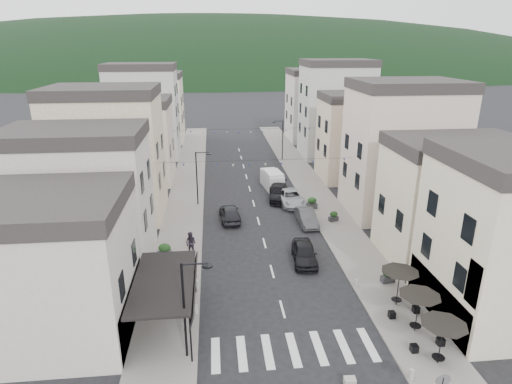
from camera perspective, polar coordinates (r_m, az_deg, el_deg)
ground at (r=25.02m, az=5.92°, el=-23.07°), size 700.00×700.00×0.00m
sidewalk_left at (r=52.87m, az=-9.08°, el=0.57°), size 4.00×76.00×0.12m
sidewalk_right at (r=54.05m, az=7.00°, el=1.10°), size 4.00×76.00×0.12m
hill_backdrop at (r=318.50m, az=-5.28°, el=16.22°), size 640.00×360.00×70.00m
boutique_building at (r=28.67m, az=-28.67°, el=-9.86°), size 12.00×8.00×8.00m
boutique_awning at (r=26.97m, az=-11.67°, el=-11.69°), size 3.77×7.50×3.28m
buildings_row_left at (r=57.72m, az=-16.13°, el=7.87°), size 10.20×54.16×14.00m
buildings_row_right at (r=58.69m, az=13.02°, el=8.51°), size 10.20×54.16×14.50m
cafe_terrace at (r=28.03m, az=20.93°, el=-13.20°), size 2.50×8.10×2.53m
streetlamp_left_near at (r=24.00m, az=-8.95°, el=-14.12°), size 1.70×0.56×6.00m
streetlamp_left_far at (r=45.97m, az=-7.58°, el=2.55°), size 1.70×0.56×6.00m
streetlamp_right_far at (r=64.20m, az=3.33°, el=7.49°), size 1.70×0.56×6.00m
bollards at (r=29.00m, az=3.72°, el=-15.20°), size 11.66×10.26×0.60m
bunting_near at (r=41.77m, az=0.19°, el=3.80°), size 19.00×0.28×0.62m
bunting_far at (r=57.29m, az=-1.50°, el=8.06°), size 19.00×0.28×0.62m
parked_car_a at (r=35.04m, az=6.47°, el=-8.08°), size 2.23×4.72×1.56m
parked_car_b at (r=42.02m, az=6.77°, el=-3.36°), size 1.63×4.46×1.46m
parked_car_c at (r=47.04m, az=4.62°, el=-0.71°), size 2.98×5.71×1.54m
parked_car_d at (r=48.35m, az=3.12°, el=-0.07°), size 2.97×5.80×1.61m
parked_car_e at (r=42.63m, az=-3.49°, el=-2.81°), size 2.18×4.79×1.59m
delivery_van at (r=52.00m, az=2.17°, el=1.69°), size 2.44×4.84×2.22m
pedestrian_a at (r=31.90m, az=-8.33°, el=-10.78°), size 0.72×0.66×1.65m
pedestrian_b at (r=36.09m, az=-8.68°, el=-6.77°), size 1.18×1.10×1.95m
concrete_block_b at (r=24.69m, az=12.40°, el=-23.49°), size 0.62×0.48×0.45m
planter_la at (r=29.98m, az=-10.76°, el=-13.79°), size 1.05×0.84×1.04m
planter_lb at (r=36.02m, az=-12.06°, el=-7.69°), size 1.26×0.92×1.27m
planter_ra at (r=33.41m, az=17.19°, el=-10.61°), size 1.03×0.67×1.08m
planter_rb at (r=42.94m, az=10.32°, el=-3.20°), size 1.02×0.78×1.02m
planter_rc at (r=45.78m, az=7.46°, el=-1.45°), size 1.11×0.62×1.24m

